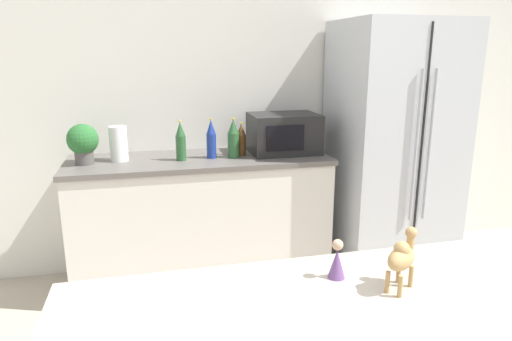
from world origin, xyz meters
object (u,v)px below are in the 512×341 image
microwave (284,133)px  back_bottle_2 (241,140)px  back_bottle_3 (233,139)px  potted_plant (83,142)px  camel_figurine (402,256)px  wise_man_figurine_blue (337,261)px  back_bottle_0 (181,141)px  refrigerator (392,149)px  back_bottle_1 (211,139)px  paper_towel_roll (118,144)px

microwave → back_bottle_2: 0.32m
back_bottle_3 → microwave: bearing=10.6°
potted_plant → camel_figurine: potted_plant is taller
potted_plant → wise_man_figurine_blue: size_ratio=2.18×
back_bottle_0 → back_bottle_2: (0.42, 0.06, -0.02)m
refrigerator → wise_man_figurine_blue: 2.23m
potted_plant → camel_figurine: 2.29m
microwave → camel_figurine: bearing=-97.8°
wise_man_figurine_blue → back_bottle_2: bearing=86.6°
back_bottle_2 → wise_man_figurine_blue: (-0.11, -1.95, 0.00)m
refrigerator → back_bottle_3: (-1.19, 0.04, 0.12)m
back_bottle_0 → back_bottle_3: size_ratio=0.98×
microwave → wise_man_figurine_blue: size_ratio=3.98×
back_bottle_0 → back_bottle_3: back_bottle_3 is taller
back_bottle_1 → back_bottle_2: 0.22m
paper_towel_roll → camel_figurine: (0.86, -2.06, 0.04)m
back_bottle_3 → camel_figurine: (0.10, -1.99, 0.03)m
paper_towel_roll → microwave: microwave is taller
refrigerator → camel_figurine: refrigerator is taller
camel_figurine → wise_man_figurine_blue: size_ratio=1.41×
paper_towel_roll → back_bottle_2: 0.83m
camel_figurine → wise_man_figurine_blue: camel_figurine is taller
microwave → back_bottle_2: size_ratio=2.08×
paper_towel_roll → camel_figurine: paper_towel_roll is taller
paper_towel_roll → back_bottle_1: size_ratio=0.86×
back_bottle_1 → back_bottle_0: bearing=-174.2°
wise_man_figurine_blue → back_bottle_1: bearing=93.1°
potted_plant → microwave: size_ratio=0.55×
back_bottle_1 → back_bottle_3: back_bottle_3 is taller
microwave → back_bottle_3: microwave is taller
refrigerator → back_bottle_1: (-1.33, 0.05, 0.12)m
paper_towel_roll → back_bottle_3: 0.76m
refrigerator → back_bottle_0: 1.55m
potted_plant → refrigerator: bearing=-1.8°
wise_man_figurine_blue → refrigerator: bearing=56.3°
camel_figurine → wise_man_figurine_blue: bearing=145.1°
back_bottle_2 → back_bottle_1: bearing=-168.6°
wise_man_figurine_blue → back_bottle_3: bearing=88.6°
back_bottle_3 → back_bottle_2: bearing=42.5°
paper_towel_roll → back_bottle_2: size_ratio=1.01×
refrigerator → wise_man_figurine_blue: size_ratio=15.15×
back_bottle_2 → potted_plant: bearing=-178.3°
potted_plant → microwave: 1.36m
back_bottle_2 → paper_towel_roll: bearing=179.2°
back_bottle_0 → camel_figurine: (0.46, -1.99, 0.03)m
refrigerator → paper_towel_roll: size_ratio=7.86×
paper_towel_roll → microwave: (1.14, -0.00, 0.02)m
refrigerator → back_bottle_3: bearing=178.3°
potted_plant → back_bottle_2: (1.04, 0.03, -0.04)m
back_bottle_0 → camel_figurine: back_bottle_0 is taller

